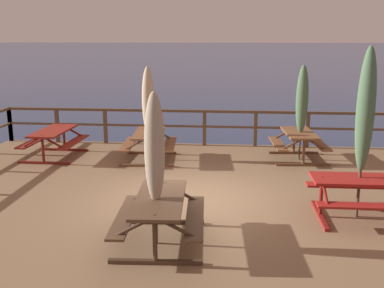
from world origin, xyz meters
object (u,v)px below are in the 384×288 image
(picnic_table_back_left, at_px, (160,210))
(patio_umbrella_tall_front, at_px, (155,149))
(patio_umbrella_short_mid, at_px, (148,101))
(patio_umbrella_short_back, at_px, (366,111))
(patio_umbrella_short_front, at_px, (302,100))
(picnic_table_mid_right, at_px, (54,137))
(picnic_table_front_right, at_px, (149,140))
(picnic_table_mid_left, at_px, (299,140))
(picnic_table_front_left, at_px, (359,189))

(picnic_table_back_left, height_order, patio_umbrella_tall_front, patio_umbrella_tall_front)
(patio_umbrella_short_mid, distance_m, patio_umbrella_short_back, 5.89)
(patio_umbrella_short_front, bearing_deg, picnic_table_mid_right, -176.88)
(picnic_table_front_right, distance_m, patio_umbrella_short_back, 6.01)
(picnic_table_front_right, distance_m, picnic_table_back_left, 5.14)
(picnic_table_front_right, relative_size, patio_umbrella_short_back, 0.57)
(picnic_table_mid_left, relative_size, patio_umbrella_tall_front, 0.70)
(picnic_table_front_right, bearing_deg, patio_umbrella_tall_front, -78.31)
(picnic_table_front_right, height_order, picnic_table_mid_left, same)
(picnic_table_front_left, height_order, picnic_table_mid_left, same)
(picnic_table_front_left, bearing_deg, picnic_table_back_left, -158.77)
(picnic_table_back_left, bearing_deg, patio_umbrella_short_mid, 102.50)
(picnic_table_front_left, relative_size, patio_umbrella_short_back, 0.55)
(picnic_table_back_left, height_order, picnic_table_mid_right, same)
(picnic_table_front_left, height_order, picnic_table_back_left, same)
(picnic_table_back_left, distance_m, patio_umbrella_short_back, 3.99)
(picnic_table_front_left, height_order, patio_umbrella_short_back, patio_umbrella_short_back)
(patio_umbrella_tall_front, xyz_separation_m, patio_umbrella_short_front, (3.00, 5.51, 0.05))
(picnic_table_front_right, height_order, picnic_table_mid_right, same)
(picnic_table_back_left, distance_m, patio_umbrella_short_mid, 5.30)
(patio_umbrella_tall_front, bearing_deg, picnic_table_front_right, 101.69)
(picnic_table_mid_right, bearing_deg, patio_umbrella_tall_front, -54.09)
(picnic_table_mid_right, height_order, patio_umbrella_short_front, patio_umbrella_short_front)
(picnic_table_front_left, distance_m, patio_umbrella_short_front, 4.27)
(patio_umbrella_tall_front, bearing_deg, patio_umbrella_short_front, 61.45)
(picnic_table_mid_left, height_order, patio_umbrella_short_back, patio_umbrella_short_back)
(picnic_table_mid_left, bearing_deg, picnic_table_front_left, -82.59)
(picnic_table_front_left, distance_m, patio_umbrella_tall_front, 3.91)
(picnic_table_front_right, height_order, picnic_table_front_left, same)
(picnic_table_back_left, height_order, patio_umbrella_short_front, patio_umbrella_short_front)
(picnic_table_mid_left, distance_m, patio_umbrella_tall_front, 6.32)
(picnic_table_mid_left, bearing_deg, picnic_table_back_left, -118.23)
(picnic_table_front_left, relative_size, patio_umbrella_tall_front, 0.69)
(picnic_table_mid_right, relative_size, patio_umbrella_tall_front, 0.74)
(patio_umbrella_short_mid, xyz_separation_m, patio_umbrella_tall_front, (1.07, -5.14, -0.03))
(picnic_table_mid_left, xyz_separation_m, patio_umbrella_tall_front, (-2.97, -5.49, 1.02))
(patio_umbrella_tall_front, bearing_deg, picnic_table_back_left, 47.92)
(picnic_table_mid_left, bearing_deg, patio_umbrella_short_mid, -175.08)
(picnic_table_back_left, xyz_separation_m, picnic_table_mid_right, (-3.78, 5.08, -0.00))
(picnic_table_front_left, distance_m, patio_umbrella_short_mid, 5.99)
(picnic_table_front_right, xyz_separation_m, patio_umbrella_tall_front, (1.05, -5.08, 1.02))
(patio_umbrella_short_mid, height_order, patio_umbrella_short_back, patio_umbrella_short_back)
(picnic_table_front_right, bearing_deg, patio_umbrella_short_front, 5.99)
(picnic_table_mid_right, bearing_deg, patio_umbrella_short_front, 3.12)
(patio_umbrella_short_back, xyz_separation_m, patio_umbrella_tall_front, (-3.51, -1.45, -0.42))
(picnic_table_front_right, xyz_separation_m, patio_umbrella_short_front, (4.05, 0.42, 1.07))
(picnic_table_front_right, bearing_deg, picnic_table_mid_left, 5.76)
(picnic_table_front_right, relative_size, picnic_table_front_left, 1.04)
(patio_umbrella_short_back, bearing_deg, picnic_table_mid_right, 153.01)
(patio_umbrella_short_front, bearing_deg, patio_umbrella_tall_front, -118.55)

